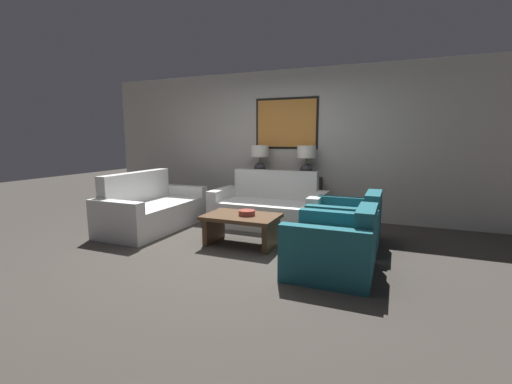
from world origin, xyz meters
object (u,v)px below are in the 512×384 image
table_lamp_left (260,157)px  table_lamp_right (306,158)px  console_table (282,197)px  armchair_near_camera (333,248)px  armchair_near_back_wall (347,225)px  decorative_bowl (247,213)px  couch_by_side (152,210)px  couch_by_back_wall (269,208)px  coffee_table (242,224)px

table_lamp_left → table_lamp_right: 0.88m
console_table → table_lamp_right: table_lamp_right is taller
console_table → armchair_near_camera: console_table is taller
table_lamp_left → armchair_near_camera: (1.77, -2.31, -0.82)m
table_lamp_left → armchair_near_back_wall: (1.77, -1.27, -0.82)m
armchair_near_camera → table_lamp_left: bearing=127.4°
table_lamp_right → decorative_bowl: bearing=-101.2°
console_table → armchair_near_camera: size_ratio=1.53×
table_lamp_left → couch_by_side: bearing=-129.7°
couch_by_back_wall → coffee_table: bearing=-89.3°
table_lamp_left → couch_by_back_wall: 1.13m
decorative_bowl → table_lamp_right: bearing=78.8°
couch_by_back_wall → armchair_near_camera: 2.11m
coffee_table → decorative_bowl: decorative_bowl is taller
couch_by_side → armchair_near_camera: 3.13m
console_table → coffee_table: size_ratio=1.42×
console_table → couch_by_back_wall: 0.67m
couch_by_back_wall → armchair_near_back_wall: (1.33, -0.60, -0.02)m
table_lamp_left → decorative_bowl: 1.96m
coffee_table → armchair_near_back_wall: 1.42m
table_lamp_left → coffee_table: (0.45, -1.79, -0.80)m
decorative_bowl → armchair_near_camera: armchair_near_camera is taller
decorative_bowl → armchair_near_back_wall: armchair_near_back_wall is taller
armchair_near_camera → armchair_near_back_wall: bearing=90.0°
table_lamp_left → coffee_table: size_ratio=0.56×
couch_by_back_wall → armchair_near_back_wall: size_ratio=2.00×
couch_by_side → armchair_near_back_wall: (3.03, 0.25, -0.02)m
couch_by_side → decorative_bowl: couch_by_side is taller
coffee_table → armchair_near_back_wall: bearing=21.5°
couch_by_side → table_lamp_left: bearing=50.3°
table_lamp_left → armchair_near_back_wall: table_lamp_left is taller
armchair_near_back_wall → armchair_near_camera: 1.04m
coffee_table → decorative_bowl: 0.17m
couch_by_back_wall → decorative_bowl: couch_by_back_wall is taller
table_lamp_right → couch_by_back_wall: 1.13m
decorative_bowl → table_lamp_left: bearing=106.4°
console_table → table_lamp_left: size_ratio=2.52×
coffee_table → decorative_bowl: size_ratio=4.43×
coffee_table → table_lamp_left: bearing=104.2°
couch_by_back_wall → armchair_near_camera: (1.33, -1.64, -0.02)m
console_table → armchair_near_back_wall: bearing=-43.6°
table_lamp_left → armchair_near_camera: 3.02m
armchair_near_camera → couch_by_side: bearing=165.4°
couch_by_back_wall → couch_by_side: (-1.70, -0.85, 0.00)m
table_lamp_right → coffee_table: 2.00m
armchair_near_camera → console_table: bearing=120.0°
couch_by_side → decorative_bowl: size_ratio=8.21×
console_table → armchair_near_back_wall: size_ratio=1.53×
table_lamp_left → decorative_bowl: (0.52, -1.78, -0.64)m
table_lamp_left → decorative_bowl: bearing=-73.6°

